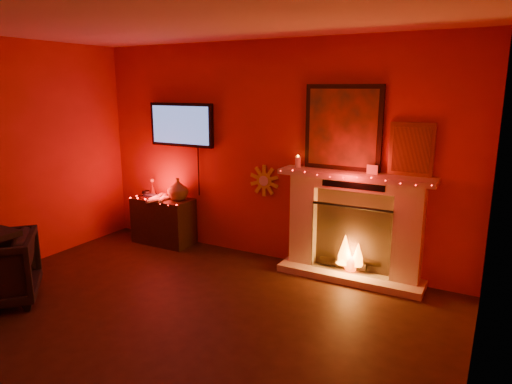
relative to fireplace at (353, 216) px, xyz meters
The scene contains 5 objects.
room 2.72m from the fireplace, 115.53° to the right, with size 5.00×5.00×5.00m.
fireplace is the anchor object (origin of this frame).
tv 2.61m from the fireplace, behind, with size 1.00×0.07×1.24m.
sunburst_clock 1.23m from the fireplace, behind, with size 0.40×0.03×0.40m.
console_table 2.67m from the fireplace, behind, with size 0.84×0.54×0.94m.
Camera 1 is at (2.56, -2.49, 2.15)m, focal length 32.00 mm.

